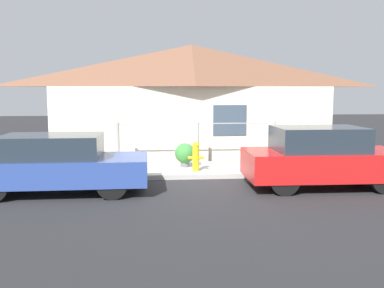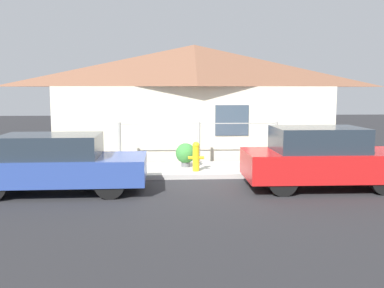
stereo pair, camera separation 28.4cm
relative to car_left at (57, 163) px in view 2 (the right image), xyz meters
The scene contains 9 objects.
ground_plane 3.76m from the car_left, 18.70° to the left, with size 60.00×60.00×0.00m, color #262628.
sidewalk 4.20m from the car_left, 32.59° to the left, with size 24.00×2.11×0.13m.
house 6.60m from the car_left, 55.43° to the left, with size 9.70×2.23×3.88m.
fence 4.71m from the car_left, 41.89° to the left, with size 4.90×0.10×1.24m.
car_left is the anchor object (origin of this frame).
car_right 6.17m from the car_left, ahead, with size 3.73×1.72×1.46m.
fire_hydrant 3.73m from the car_left, 27.28° to the left, with size 0.43×0.19×0.81m.
potted_plant_near_hydrant 3.89m from the car_left, 37.94° to the left, with size 0.58×0.58×0.68m.
potted_plant_by_fence 2.44m from the car_left, 76.21° to the left, with size 0.35×0.35×0.46m.
Camera 2 is at (-1.04, -10.96, 2.30)m, focal length 40.00 mm.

